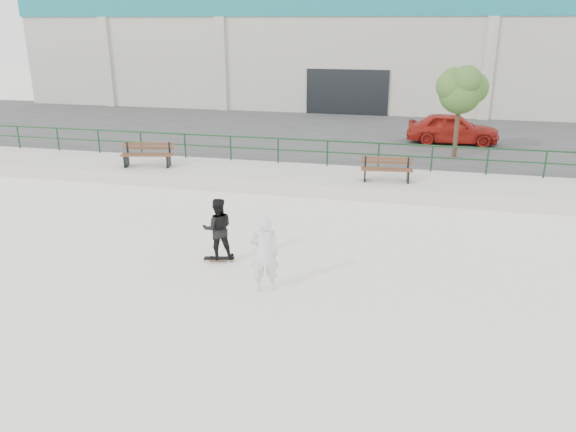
% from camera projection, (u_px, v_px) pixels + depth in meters
% --- Properties ---
extents(ground, '(120.00, 120.00, 0.00)m').
position_uv_depth(ground, '(204.00, 298.00, 12.67)').
color(ground, silver).
rests_on(ground, ground).
extents(ledge, '(30.00, 3.00, 0.50)m').
position_uv_depth(ledge, '(295.00, 179.00, 21.32)').
color(ledge, beige).
rests_on(ledge, ground).
extents(parking_strip, '(60.00, 14.00, 0.50)m').
position_uv_depth(parking_strip, '(331.00, 137.00, 29.14)').
color(parking_strip, '#363636').
rests_on(parking_strip, ground).
extents(railing, '(28.00, 0.06, 1.03)m').
position_uv_depth(railing, '(302.00, 146.00, 22.19)').
color(railing, '#153C1D').
rests_on(railing, ledge).
extents(commercial_building, '(44.20, 16.33, 8.00)m').
position_uv_depth(commercial_building, '(363.00, 41.00, 40.59)').
color(commercial_building, beige).
rests_on(commercial_building, ground).
extents(bench_left, '(2.08, 0.98, 0.92)m').
position_uv_depth(bench_left, '(148.00, 155.00, 21.99)').
color(bench_left, '#50351B').
rests_on(bench_left, ledge).
extents(bench_right, '(1.86, 0.71, 0.84)m').
position_uv_depth(bench_right, '(387.00, 170.00, 19.98)').
color(bench_right, '#50351B').
rests_on(bench_right, ledge).
extents(tree, '(2.13, 1.89, 3.79)m').
position_uv_depth(tree, '(461.00, 88.00, 22.79)').
color(tree, brown).
rests_on(tree, parking_strip).
extents(red_car, '(4.18, 1.70, 1.42)m').
position_uv_depth(red_car, '(453.00, 128.00, 26.07)').
color(red_car, maroon).
rests_on(red_car, parking_strip).
extents(skateboard, '(0.80, 0.37, 0.09)m').
position_uv_depth(skateboard, '(219.00, 259.00, 14.57)').
color(skateboard, black).
rests_on(skateboard, ground).
extents(standing_skater, '(0.96, 0.87, 1.61)m').
position_uv_depth(standing_skater, '(218.00, 229.00, 14.30)').
color(standing_skater, black).
rests_on(standing_skater, skateboard).
extents(seated_skater, '(0.77, 0.62, 1.85)m').
position_uv_depth(seated_skater, '(264.00, 253.00, 12.74)').
color(seated_skater, silver).
rests_on(seated_skater, ground).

